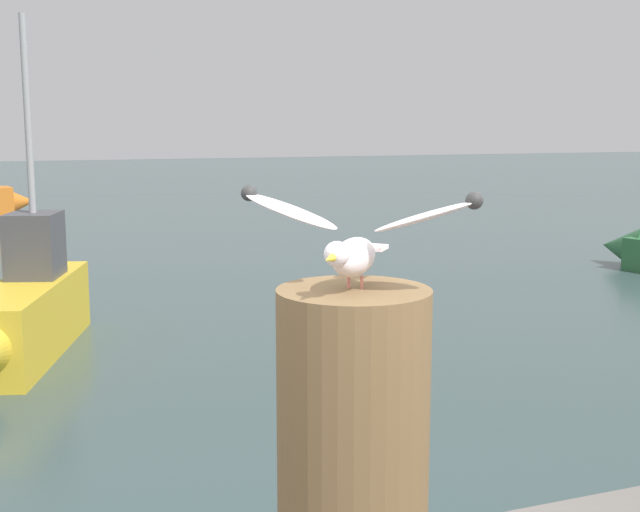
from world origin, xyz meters
name	(u,v)px	position (x,y,z in m)	size (l,w,h in m)	color
mooring_post	(353,453)	(0.03, -0.34, 1.78)	(0.41, 0.41, 0.90)	brown
seagull	(354,240)	(0.03, -0.34, 2.37)	(0.55, 0.51, 0.26)	#C66B60
boat_yellow	(25,311)	(-0.69, 7.48, 0.55)	(1.69, 3.50, 3.90)	yellow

